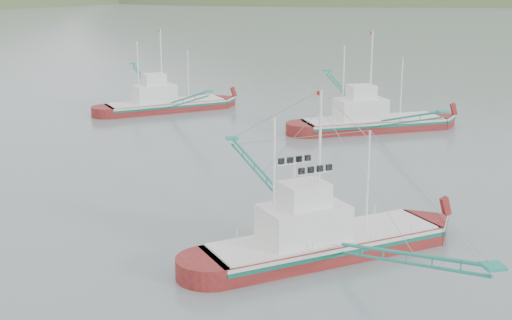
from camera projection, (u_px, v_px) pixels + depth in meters
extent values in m
plane|color=slate|center=(276.00, 242.00, 39.85)|extent=(1200.00, 1200.00, 0.00)
cube|color=maroon|center=(324.00, 252.00, 37.99)|extent=(13.59, 6.92, 1.75)
cube|color=silver|center=(325.00, 239.00, 37.80)|extent=(13.35, 6.92, 0.19)
cube|color=#0E624B|center=(325.00, 243.00, 37.85)|extent=(13.36, 6.94, 0.19)
cube|color=silver|center=(325.00, 236.00, 37.75)|extent=(12.91, 6.58, 0.11)
cube|color=silver|center=(304.00, 223.00, 36.96)|extent=(4.97, 3.88, 1.93)
cube|color=silver|center=(304.00, 194.00, 36.56)|extent=(2.71, 2.47, 1.23)
cylinder|color=white|center=(319.00, 166.00, 36.57)|extent=(0.14, 0.14, 7.88)
cylinder|color=white|center=(274.00, 183.00, 35.60)|extent=(0.12, 0.12, 6.70)
cylinder|color=white|center=(368.00, 180.00, 38.18)|extent=(0.11, 0.11, 5.52)
cube|color=maroon|center=(373.00, 128.00, 68.03)|extent=(14.03, 4.89, 1.83)
cube|color=silver|center=(374.00, 120.00, 67.83)|extent=(13.77, 4.94, 0.20)
cube|color=#0E624B|center=(373.00, 123.00, 67.89)|extent=(13.77, 4.95, 0.20)
cube|color=silver|center=(374.00, 118.00, 67.78)|extent=(13.33, 4.64, 0.11)
cube|color=silver|center=(361.00, 109.00, 67.18)|extent=(4.83, 3.33, 2.02)
cube|color=silver|center=(361.00, 92.00, 66.76)|extent=(2.56, 2.22, 1.28)
cylinder|color=white|center=(371.00, 76.00, 66.62)|extent=(0.15, 0.15, 8.26)
cylinder|color=white|center=(343.00, 84.00, 66.06)|extent=(0.13, 0.13, 7.02)
cylinder|color=white|center=(401.00, 88.00, 67.78)|extent=(0.11, 0.11, 5.78)
cube|color=maroon|center=(167.00, 110.00, 77.44)|extent=(13.43, 6.95, 1.73)
cube|color=silver|center=(166.00, 103.00, 77.25)|extent=(13.20, 6.94, 0.19)
cube|color=#0E624B|center=(167.00, 105.00, 77.31)|extent=(13.20, 6.96, 0.19)
cube|color=silver|center=(166.00, 101.00, 77.21)|extent=(12.76, 6.60, 0.10)
cube|color=silver|center=(155.00, 94.00, 76.41)|extent=(4.93, 3.87, 1.90)
cube|color=silver|center=(154.00, 79.00, 76.02)|extent=(2.69, 2.46, 1.21)
cylinder|color=white|center=(161.00, 66.00, 76.04)|extent=(0.14, 0.14, 7.79)
cylinder|color=white|center=(138.00, 73.00, 75.06)|extent=(0.12, 0.12, 6.62)
cylinder|color=white|center=(188.00, 75.00, 77.65)|extent=(0.10, 0.10, 5.45)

